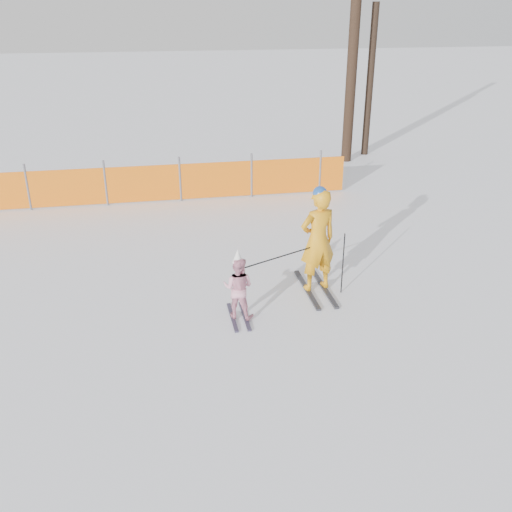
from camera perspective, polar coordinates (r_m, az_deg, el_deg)
The scene contains 6 objects.
ground at distance 10.05m, azimuth 0.53°, elevation -6.36°, with size 120.00×120.00×0.00m, color white.
adult at distance 10.66m, azimuth 6.19°, elevation 1.60°, with size 0.82×1.63×2.08m.
child at distance 9.83m, azimuth -1.79°, elevation -3.14°, with size 0.67×0.99×1.31m.
ski_poles at distance 10.43m, azimuth 5.24°, elevation -0.39°, with size 1.98×0.69×1.21m.
safety_fence at distance 16.07m, azimuth -17.22°, elevation 6.61°, with size 14.72×0.06×1.25m.
tree_trunks at distance 20.19m, azimuth 10.13°, elevation 18.90°, with size 1.27×1.07×7.35m.
Camera 1 is at (-1.70, -8.50, 5.09)m, focal length 40.00 mm.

